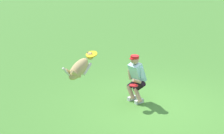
# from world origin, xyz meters

# --- Properties ---
(ground_plane) EXTENTS (60.00, 60.00, 0.00)m
(ground_plane) POSITION_xyz_m (0.00, 0.00, 0.00)
(ground_plane) COLOR #498632
(person) EXTENTS (0.57, 0.64, 1.29)m
(person) POSITION_xyz_m (0.19, -0.69, 0.70)
(person) COLOR silver
(person) RESTS_ON ground_plane
(dog) EXTENTS (1.02, 0.47, 0.57)m
(dog) POSITION_xyz_m (2.11, -0.37, 1.43)
(dog) COLOR tan
(frisbee_flying) EXTENTS (0.34, 0.35, 0.13)m
(frisbee_flying) POSITION_xyz_m (1.76, -0.44, 1.66)
(frisbee_flying) COLOR yellow
(frisbee_held) EXTENTS (0.32, 0.32, 0.05)m
(frisbee_held) POSITION_xyz_m (0.49, -0.44, 0.61)
(frisbee_held) COLOR red
(frisbee_held) RESTS_ON person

